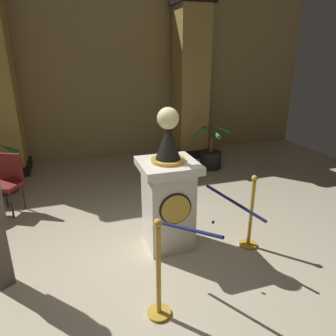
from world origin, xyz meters
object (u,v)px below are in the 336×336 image
Objects in this scene: stanchion_far at (250,222)px; cafe_chair_red at (8,178)px; stanchion_near at (159,283)px; pedestal_clock at (168,194)px; potted_palm_left at (0,178)px; potted_palm_right at (211,155)px.

cafe_chair_red is at bearing 146.39° from stanchion_far.
stanchion_near is 1.67m from stanchion_far.
pedestal_clock reaches higher than cafe_chair_red.
stanchion_near is at bearing -59.80° from cafe_chair_red.
stanchion_far is at bearing -33.61° from cafe_chair_red.
pedestal_clock reaches higher than potted_palm_left.
stanchion_near is at bearing -62.40° from potted_palm_left.
potted_palm_left is (-3.45, 2.98, -0.08)m from stanchion_far.
pedestal_clock is 3.59m from potted_palm_left.
pedestal_clock is 1.94× the size of cafe_chair_red.
pedestal_clock is at bearing 159.57° from stanchion_far.
pedestal_clock is 1.15m from stanchion_far.
stanchion_far is 1.06× the size of cafe_chair_red.
stanchion_near is at bearing -121.84° from potted_palm_right.
potted_palm_right is 1.12× the size of cafe_chair_red.
potted_palm_right is (0.84, 2.98, -0.04)m from stanchion_far.
pedestal_clock is at bearing -125.55° from potted_palm_right.
potted_palm_right is at bearing 74.21° from stanchion_far.
stanchion_far is 0.95× the size of potted_palm_right.
stanchion_near reaches higher than potted_palm_left.
cafe_chair_red is at bearing 120.20° from stanchion_near.
potted_palm_left is 4.29m from potted_palm_right.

